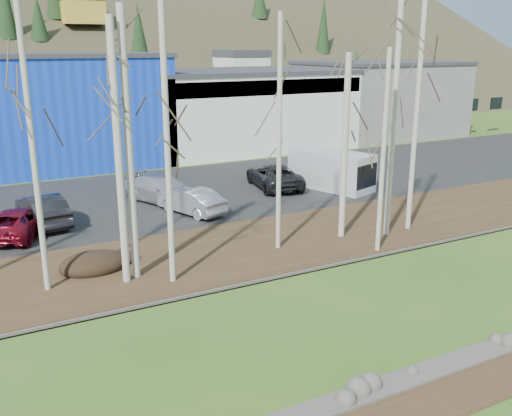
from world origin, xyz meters
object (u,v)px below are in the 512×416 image
car_1 (43,210)px  car_3 (162,189)px  car_2 (18,222)px  van_white (334,170)px  car_4 (191,201)px  car_5 (274,176)px

car_1 → car_3: 6.82m
car_2 → car_3: size_ratio=0.91×
car_2 → van_white: (18.59, 0.49, 0.49)m
car_3 → car_4: size_ratio=1.25×
car_4 → van_white: bearing=167.0°
car_1 → car_4: size_ratio=1.12×
car_4 → van_white: 10.05m
car_4 → car_5: bearing=-174.8°
car_5 → van_white: van_white is taller
car_4 → car_5: car_5 is taller
car_1 → car_2: size_ratio=0.99×
car_1 → car_5: bearing=178.6°
car_5 → van_white: size_ratio=0.94×
van_white → car_2: bearing=163.8°
car_2 → car_3: (8.00, 2.45, 0.10)m
car_5 → car_4: bearing=34.2°
van_white → car_4: bearing=167.6°
car_3 → car_4: bearing=-101.7°
car_1 → car_2: 1.79m
car_5 → van_white: bearing=158.1°
car_3 → car_4: 2.95m
car_2 → car_3: bearing=-136.1°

